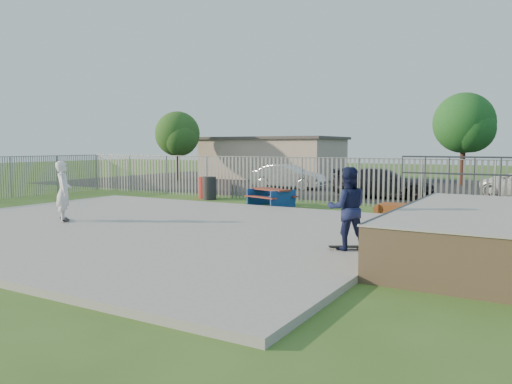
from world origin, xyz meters
The scene contains 18 objects.
ground centered at (0.00, 0.00, 0.00)m, with size 120.00×120.00×0.00m, color #3A5F20.
concrete_slab centered at (0.00, 0.00, 0.07)m, with size 15.00×12.00×0.15m, color gray.
quarter_pipe centered at (9.50, 1.04, 0.56)m, with size 5.50×7.05×2.19m.
fence centered at (1.00, 4.59, 1.00)m, with size 26.04×16.02×2.00m.
picnic_table centered at (0.55, 6.96, 0.38)m, with size 2.14×1.95×0.74m.
funbox centered at (6.12, 7.16, 0.19)m, with size 1.96×1.02×0.39m.
trash_bin_red centered at (-3.71, 8.17, 0.52)m, with size 0.62×0.62×1.03m, color maroon.
trash_bin_grey centered at (-3.22, 7.85, 0.54)m, with size 0.65×0.65×1.08m, color #242426.
parking_lot centered at (0.00, 19.00, 0.01)m, with size 40.00×18.00×0.02m, color black.
car_silver centered at (-2.61, 14.88, 0.73)m, with size 1.50×4.30×1.42m, color silver.
car_dark centered at (3.65, 12.57, 0.73)m, with size 1.98×4.87×1.41m, color black.
building centered at (-8.00, 23.00, 1.61)m, with size 10.40×6.40×3.20m.
tree_left centered at (-12.87, 17.43, 3.37)m, with size 3.25×3.25×5.01m.
tree_mid centered at (5.80, 22.77, 3.94)m, with size 3.80×3.80×5.86m.
skateboard_a centered at (6.53, -0.43, 0.19)m, with size 0.79×0.59×0.08m.
skateboard_b centered at (-2.71, -0.73, 0.19)m, with size 0.79×0.59×0.08m.
skater_navy centered at (6.53, -0.43, 1.09)m, with size 0.92×0.72×1.89m, color #161D45.
skater_white centered at (-2.71, -0.73, 1.09)m, with size 0.69×0.45×1.89m, color silver.
Camera 1 is at (10.39, -11.18, 2.51)m, focal length 35.00 mm.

